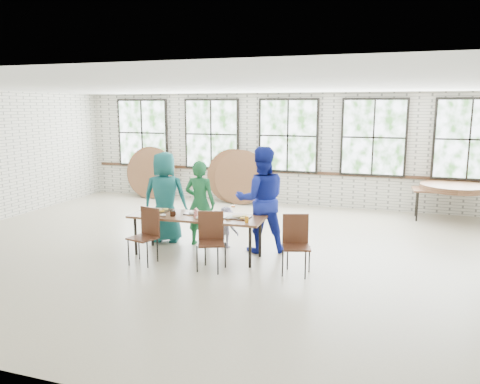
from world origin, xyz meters
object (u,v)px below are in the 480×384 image
(chair_near_left, at_px, (147,231))
(chair_near_right, at_px, (211,235))
(storage_table, at_px, (454,192))
(dining_table, at_px, (197,218))

(chair_near_left, bearing_deg, chair_near_right, 19.23)
(storage_table, bearing_deg, chair_near_right, -134.03)
(dining_table, bearing_deg, storage_table, 41.02)
(dining_table, relative_size, chair_near_left, 2.55)
(dining_table, bearing_deg, chair_near_left, -140.47)
(storage_table, bearing_deg, dining_table, -140.47)
(chair_near_right, distance_m, storage_table, 6.32)
(storage_table, bearing_deg, chair_near_left, -140.66)
(chair_near_left, bearing_deg, storage_table, 58.23)
(chair_near_right, bearing_deg, chair_near_left, 160.76)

